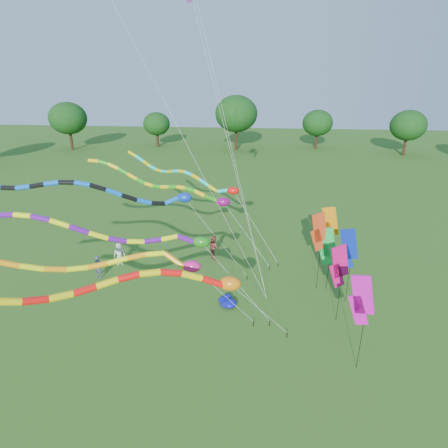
# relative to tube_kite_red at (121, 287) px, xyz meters

# --- Properties ---
(ground) EXTENTS (160.00, 160.00, 0.00)m
(ground) POSITION_rel_tube_kite_red_xyz_m (3.57, 2.21, -4.55)
(ground) COLOR #255917
(ground) RESTS_ON ground
(tree_ring) EXTENTS (117.65, 117.67, 9.70)m
(tree_ring) POSITION_rel_tube_kite_red_xyz_m (6.97, -3.46, 1.05)
(tree_ring) COLOR #382314
(tree_ring) RESTS_ON ground
(tube_kite_red) EXTENTS (13.82, 7.10, 6.83)m
(tube_kite_red) POSITION_rel_tube_kite_red_xyz_m (0.00, 0.00, 0.00)
(tube_kite_red) COLOR black
(tube_kite_red) RESTS_ON ground
(tube_kite_orange) EXTENTS (14.75, 4.96, 6.75)m
(tube_kite_orange) POSITION_rel_tube_kite_red_xyz_m (-2.22, 1.61, 0.16)
(tube_kite_orange) COLOR black
(tube_kite_orange) RESTS_ON ground
(tube_kite_purple) EXTENTS (14.75, 2.08, 7.33)m
(tube_kite_purple) POSITION_rel_tube_kite_red_xyz_m (-1.61, 3.00, 1.05)
(tube_kite_purple) COLOR black
(tube_kite_purple) RESTS_ON ground
(tube_kite_blue) EXTENTS (14.35, 3.81, 7.94)m
(tube_kite_blue) POSITION_rel_tube_kite_red_xyz_m (-2.83, 6.42, 1.89)
(tube_kite_blue) COLOR black
(tube_kite_blue) RESTS_ON ground
(tube_kite_cyan) EXTENTS (11.73, 5.42, 7.29)m
(tube_kite_cyan) POSITION_rel_tube_kite_red_xyz_m (0.44, 13.42, 0.98)
(tube_kite_cyan) COLOR black
(tube_kite_cyan) RESTS_ON ground
(tube_kite_green) EXTENTS (13.36, 3.73, 7.21)m
(tube_kite_green) POSITION_rel_tube_kite_red_xyz_m (-0.64, 12.12, 0.62)
(tube_kite_green) COLOR black
(tube_kite_green) RESTS_ON ground
(banner_pole_magenta_a) EXTENTS (1.10, 0.51, 4.80)m
(banner_pole_magenta_a) POSITION_rel_tube_kite_red_xyz_m (9.90, 1.51, -1.02)
(banner_pole_magenta_a) COLOR black
(banner_pole_magenta_a) RESTS_ON ground
(banner_pole_blue_b) EXTENTS (1.15, 0.33, 4.66)m
(banner_pole_blue_b) POSITION_rel_tube_kite_red_xyz_m (10.46, 6.92, -1.15)
(banner_pole_blue_b) COLOR black
(banner_pole_blue_b) RESTS_ON ground
(banner_pole_green) EXTENTS (1.13, 0.44, 4.18)m
(banner_pole_green) POSITION_rel_tube_kite_red_xyz_m (9.54, 8.19, -1.63)
(banner_pole_green) COLOR black
(banner_pole_green) RESTS_ON ground
(banner_pole_magenta_b) EXTENTS (1.12, 0.46, 4.58)m
(banner_pole_magenta_b) POSITION_rel_tube_kite_red_xyz_m (9.61, 4.89, -1.23)
(banner_pole_magenta_b) COLOR black
(banner_pole_magenta_b) RESTS_ON ground
(banner_pole_red) EXTENTS (1.10, 0.52, 5.14)m
(banner_pole_red) POSITION_rel_tube_kite_red_xyz_m (8.96, 8.07, -0.68)
(banner_pole_red) COLOR black
(banner_pole_red) RESTS_ON ground
(banner_pole_violet) EXTENTS (1.12, 0.47, 3.86)m
(banner_pole_violet) POSITION_rel_tube_kite_red_xyz_m (10.02, 11.53, -1.94)
(banner_pole_violet) COLOR black
(banner_pole_violet) RESTS_ON ground
(banner_pole_orange) EXTENTS (1.14, 0.38, 5.05)m
(banner_pole_orange) POSITION_rel_tube_kite_red_xyz_m (9.80, 9.38, -0.76)
(banner_pole_orange) COLOR black
(banner_pole_orange) RESTS_ON ground
(blue_nylon_heap) EXTENTS (1.38, 1.27, 0.45)m
(blue_nylon_heap) POSITION_rel_tube_kite_red_xyz_m (3.49, 6.05, -4.35)
(blue_nylon_heap) COLOR #0C12A8
(blue_nylon_heap) RESTS_ON ground
(person_a) EXTENTS (0.88, 0.69, 1.57)m
(person_a) POSITION_rel_tube_kite_red_xyz_m (-4.22, 10.14, -3.76)
(person_a) COLOR silver
(person_a) RESTS_ON ground
(person_b) EXTENTS (0.67, 0.56, 1.58)m
(person_b) POSITION_rel_tube_kite_red_xyz_m (-4.91, 8.09, -3.76)
(person_b) COLOR #444B5F
(person_b) RESTS_ON ground
(person_c) EXTENTS (0.93, 1.03, 1.72)m
(person_c) POSITION_rel_tube_kite_red_xyz_m (2.28, 11.71, -3.68)
(person_c) COLOR brown
(person_c) RESTS_ON ground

